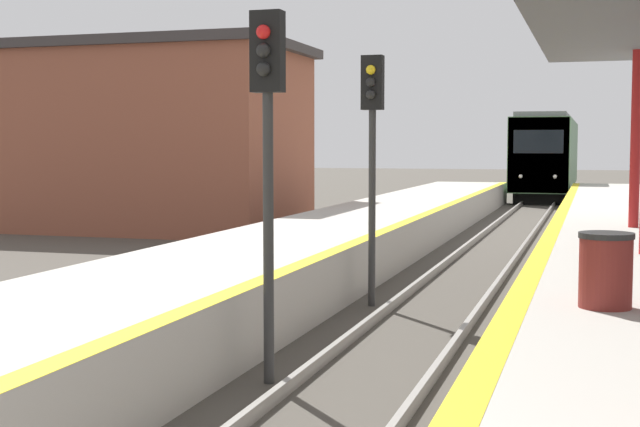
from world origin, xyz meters
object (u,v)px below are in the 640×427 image
signal_near (267,124)px  signal_mid (372,131)px  train (548,156)px  trash_bin (606,270)px

signal_near → signal_mid: (-0.06, 5.12, 0.00)m
train → signal_mid: bearing=-91.8°
train → trash_bin: bearing=-86.3°
signal_near → trash_bin: signal_near is taller
signal_mid → trash_bin: signal_mid is taller
signal_near → trash_bin: 4.01m
train → signal_near: (-1.06, -40.10, 0.79)m
train → signal_near: size_ratio=4.13×
signal_mid → trash_bin: size_ratio=5.18×
train → signal_mid: 35.00m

